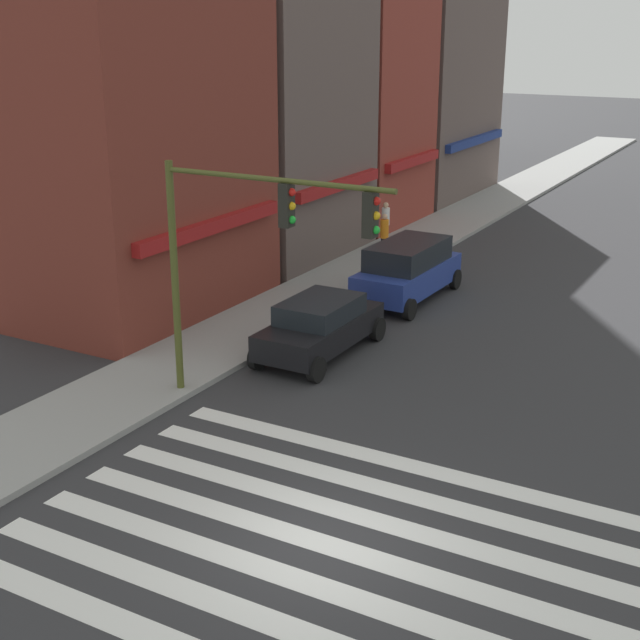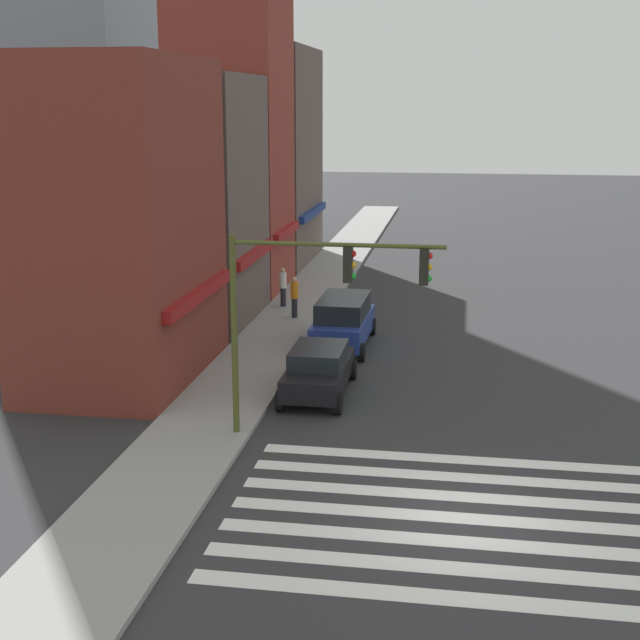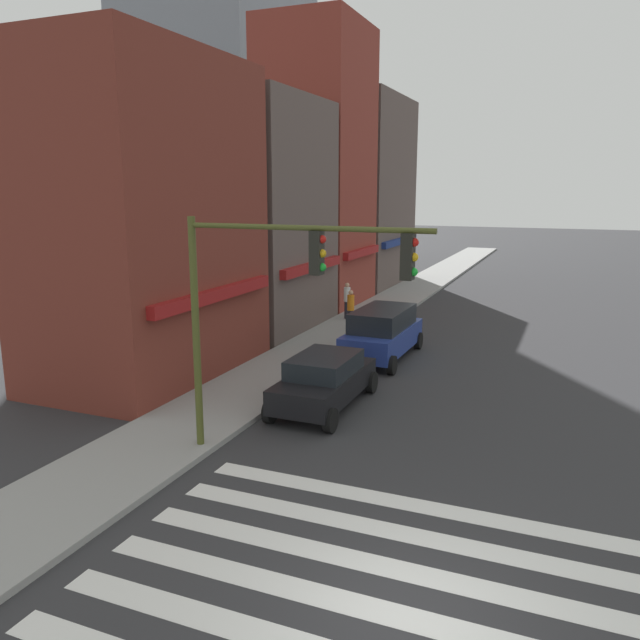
# 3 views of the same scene
# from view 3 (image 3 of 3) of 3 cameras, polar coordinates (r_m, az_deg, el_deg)

# --- Properties ---
(ground_plane) EXTENTS (200.00, 200.00, 0.00)m
(ground_plane) POSITION_cam_3_polar(r_m,az_deg,el_deg) (10.59, 8.04, -25.43)
(ground_plane) COLOR #2D2D30
(sidewalk_left) EXTENTS (120.00, 3.00, 0.15)m
(sidewalk_left) POSITION_cam_3_polar(r_m,az_deg,el_deg) (14.02, -24.54, -16.06)
(sidewalk_left) COLOR gray
(sidewalk_left) RESTS_ON ground_plane
(crosswalk_stripes) EXTENTS (7.44, 10.80, 0.01)m
(crosswalk_stripes) POSITION_cam_3_polar(r_m,az_deg,el_deg) (10.58, 8.04, -25.41)
(crosswalk_stripes) COLOR silver
(crosswalk_stripes) RESTS_ON ground_plane
(storefront_row) EXTENTS (31.09, 5.30, 14.88)m
(storefront_row) POSITION_cam_3_polar(r_m,az_deg,el_deg) (32.35, -2.12, 11.34)
(storefront_row) COLOR maroon
(storefront_row) RESTS_ON ground_plane
(traffic_signal) EXTENTS (0.32, 5.83, 5.77)m
(traffic_signal) POSITION_cam_3_polar(r_m,az_deg,el_deg) (13.96, -3.90, 3.03)
(traffic_signal) COLOR #474C1E
(traffic_signal) RESTS_ON ground_plane
(sedan_black) EXTENTS (4.41, 2.02, 1.59)m
(sedan_black) POSITION_cam_3_polar(r_m,az_deg,el_deg) (18.56, 0.41, -5.48)
(sedan_black) COLOR black
(sedan_black) RESTS_ON ground_plane
(suv_blue) EXTENTS (4.73, 2.12, 1.94)m
(suv_blue) POSITION_cam_3_polar(r_m,az_deg,el_deg) (23.88, 5.73, -1.10)
(suv_blue) COLOR navy
(suv_blue) RESTS_ON ground_plane
(pedestrian_white_shirt) EXTENTS (0.32, 0.32, 1.77)m
(pedestrian_white_shirt) POSITION_cam_3_polar(r_m,az_deg,el_deg) (30.35, 2.49, 1.84)
(pedestrian_white_shirt) COLOR #23232D
(pedestrian_white_shirt) RESTS_ON sidewalk_left
(pedestrian_orange_vest) EXTENTS (0.32, 0.32, 1.77)m
(pedestrian_orange_vest) POSITION_cam_3_polar(r_m,az_deg,el_deg) (28.16, 2.82, 1.04)
(pedestrian_orange_vest) COLOR #23232D
(pedestrian_orange_vest) RESTS_ON sidewalk_left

